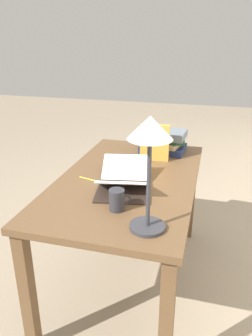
{
  "coord_description": "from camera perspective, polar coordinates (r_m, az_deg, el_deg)",
  "views": [
    {
      "loc": [
        1.67,
        0.44,
        1.49
      ],
      "look_at": [
        0.06,
        0.0,
        0.81
      ],
      "focal_mm": 35.0,
      "sensor_mm": 36.0,
      "label": 1
    }
  ],
  "objects": [
    {
      "name": "open_book",
      "position": [
        1.78,
        -0.21,
        -1.94
      ],
      "size": [
        0.51,
        0.36,
        0.11
      ],
      "rotation": [
        0.0,
        0.0,
        0.19
      ],
      "color": "black",
      "rests_on": "reading_desk"
    },
    {
      "name": "pencil",
      "position": [
        1.85,
        -5.87,
        -2.12
      ],
      "size": [
        0.05,
        0.17,
        0.01
      ],
      "rotation": [
        0.0,
        0.0,
        -0.26
      ],
      "color": "gold",
      "rests_on": "reading_desk"
    },
    {
      "name": "reading_desk",
      "position": [
        1.93,
        0.39,
        -4.26
      ],
      "size": [
        1.33,
        0.77,
        0.73
      ],
      "color": "brown",
      "rests_on": "ground_plane"
    },
    {
      "name": "book_standing_upright",
      "position": [
        2.11,
        5.01,
        4.41
      ],
      "size": [
        0.05,
        0.19,
        0.24
      ],
      "rotation": [
        0.0,
        0.0,
        0.08
      ],
      "color": "#BC8933",
      "rests_on": "reading_desk"
    },
    {
      "name": "ground_plane",
      "position": [
        2.28,
        0.34,
        -18.69
      ],
      "size": [
        12.0,
        12.0,
        0.0
      ],
      "primitive_type": "plane",
      "color": "gray"
    },
    {
      "name": "book_stack_tall",
      "position": [
        2.29,
        6.51,
        4.65
      ],
      "size": [
        0.23,
        0.32,
        0.15
      ],
      "color": "#1E284C",
      "rests_on": "reading_desk"
    },
    {
      "name": "reading_lamp",
      "position": [
        1.25,
        4.17,
        4.47
      ],
      "size": [
        0.18,
        0.18,
        0.48
      ],
      "color": "#2D2D33",
      "rests_on": "reading_desk"
    },
    {
      "name": "coffee_mug",
      "position": [
        1.52,
        -1.53,
        -5.58
      ],
      "size": [
        0.07,
        0.1,
        0.1
      ],
      "rotation": [
        0.0,
        0.0,
        1.92
      ],
      "color": "#28282D",
      "rests_on": "reading_desk"
    }
  ]
}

